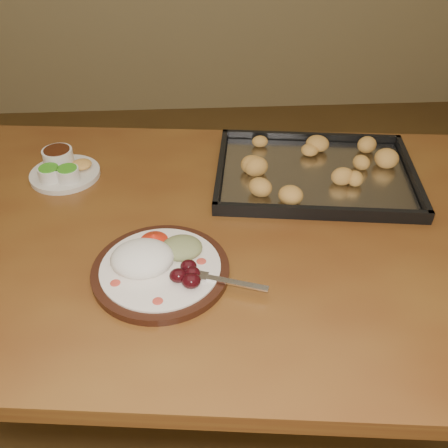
{
  "coord_description": "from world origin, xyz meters",
  "views": [
    {
      "loc": [
        0.04,
        -1.06,
        1.43
      ],
      "look_at": [
        0.09,
        -0.22,
        0.77
      ],
      "focal_mm": 40.0,
      "sensor_mm": 36.0,
      "label": 1
    }
  ],
  "objects": [
    {
      "name": "baking_tray",
      "position": [
        0.32,
        -0.02,
        0.77
      ],
      "size": [
        0.52,
        0.42,
        0.05
      ],
      "rotation": [
        0.0,
        0.0,
        -0.13
      ],
      "color": "black",
      "rests_on": "dining_table"
    },
    {
      "name": "condiment_saucer",
      "position": [
        -0.3,
        0.02,
        0.77
      ],
      "size": [
        0.17,
        0.17,
        0.06
      ],
      "rotation": [
        0.0,
        0.0,
        0.2
      ],
      "color": "silver",
      "rests_on": "dining_table"
    },
    {
      "name": "dining_table",
      "position": [
        0.04,
        -0.2,
        0.65
      ],
      "size": [
        1.59,
        1.05,
        0.75
      ],
      "rotation": [
        0.0,
        0.0,
        -0.11
      ],
      "color": "brown",
      "rests_on": "ground"
    },
    {
      "name": "dinner_plate",
      "position": [
        -0.05,
        -0.34,
        0.77
      ],
      "size": [
        0.34,
        0.27,
        0.06
      ],
      "rotation": [
        0.0,
        0.0,
        -0.4
      ],
      "color": "black",
      "rests_on": "dining_table"
    },
    {
      "name": "ground",
      "position": [
        0.0,
        0.0,
        0.0
      ],
      "size": [
        4.0,
        4.0,
        0.0
      ],
      "primitive_type": "plane",
      "color": "brown",
      "rests_on": "ground"
    }
  ]
}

